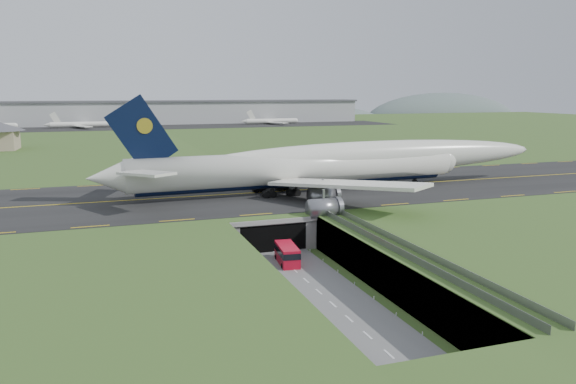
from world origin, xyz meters
name	(u,v)px	position (x,y,z in m)	size (l,w,h in m)	color
ground	(289,266)	(0.00, 0.00, 0.00)	(900.00, 900.00, 0.00)	#375421
airfield_deck	(289,248)	(0.00, 0.00, 3.00)	(800.00, 800.00, 6.00)	gray
trench_road	(305,280)	(0.00, -7.50, 0.10)	(12.00, 75.00, 0.20)	slate
taxiway	(239,194)	(0.00, 33.00, 6.09)	(800.00, 44.00, 0.18)	black
tunnel_portal	(260,223)	(0.00, 16.71, 3.33)	(17.00, 22.30, 6.00)	gray
guideway	(412,261)	(11.00, -19.11, 5.32)	(3.00, 53.00, 7.05)	#A8A8A3
jumbo_jet	(332,164)	(20.70, 30.73, 11.93)	(106.51, 66.25, 21.93)	white
shuttle_tram	(287,254)	(0.08, 0.99, 1.70)	(3.71, 7.87, 3.10)	red
cargo_terminal	(140,112)	(-0.14, 299.41, 13.96)	(320.00, 67.00, 15.60)	#B2B2B2
distant_hills	(202,126)	(64.38, 430.00, -4.00)	(700.00, 91.00, 60.00)	slate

